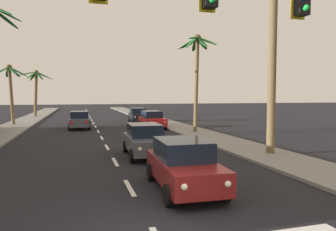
% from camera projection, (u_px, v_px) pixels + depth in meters
% --- Properties ---
extents(sidewalk_right, '(3.20, 110.00, 0.14)m').
position_uv_depth(sidewalk_right, '(188.00, 130.00, 28.31)').
color(sidewalk_right, gray).
rests_on(sidewalk_right, ground).
extents(lane_markings, '(4.28, 89.98, 0.01)m').
position_uv_depth(lane_markings, '(104.00, 133.00, 26.75)').
color(lane_markings, silver).
rests_on(lane_markings, ground).
extents(traffic_signal_mast, '(10.53, 0.41, 7.03)m').
position_uv_depth(traffic_signal_mast, '(272.00, 19.00, 7.95)').
color(traffic_signal_mast, '#2D2D33').
rests_on(traffic_signal_mast, ground).
extents(sedan_lead_at_stop_bar, '(2.08, 4.50, 1.68)m').
position_uv_depth(sedan_lead_at_stop_bar, '(183.00, 164.00, 10.55)').
color(sedan_lead_at_stop_bar, maroon).
rests_on(sedan_lead_at_stop_bar, ground).
extents(sedan_third_in_queue, '(2.04, 4.49, 1.68)m').
position_uv_depth(sedan_third_in_queue, '(145.00, 140.00, 16.39)').
color(sedan_third_in_queue, '#4C515B').
rests_on(sedan_third_in_queue, ground).
extents(sedan_oncoming_far, '(2.05, 4.49, 1.68)m').
position_uv_depth(sedan_oncoming_far, '(80.00, 120.00, 29.80)').
color(sedan_oncoming_far, '#4C515B').
rests_on(sedan_oncoming_far, ground).
extents(sedan_parked_nearest_kerb, '(2.07, 4.50, 1.68)m').
position_uv_depth(sedan_parked_nearest_kerb, '(152.00, 120.00, 30.21)').
color(sedan_parked_nearest_kerb, red).
rests_on(sedan_parked_nearest_kerb, ground).
extents(sedan_parked_mid_kerb, '(2.06, 4.49, 1.68)m').
position_uv_depth(sedan_parked_mid_kerb, '(138.00, 115.00, 37.35)').
color(sedan_parked_mid_kerb, black).
rests_on(sedan_parked_mid_kerb, ground).
extents(palm_left_third, '(3.83, 3.60, 6.38)m').
position_uv_depth(palm_left_third, '(10.00, 81.00, 32.60)').
color(palm_left_third, brown).
rests_on(palm_left_third, ground).
extents(palm_left_farthest, '(4.87, 4.44, 6.88)m').
position_uv_depth(palm_left_farthest, '(36.00, 85.00, 45.81)').
color(palm_left_farthest, brown).
rests_on(palm_left_farthest, ground).
extents(palm_right_second, '(3.86, 3.91, 10.19)m').
position_uv_depth(palm_right_second, '(273.00, 26.00, 16.22)').
color(palm_right_second, brown).
rests_on(palm_right_second, ground).
extents(palm_right_third, '(3.56, 3.41, 8.20)m').
position_uv_depth(palm_right_third, '(197.00, 60.00, 25.90)').
color(palm_right_third, brown).
rests_on(palm_right_third, ground).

